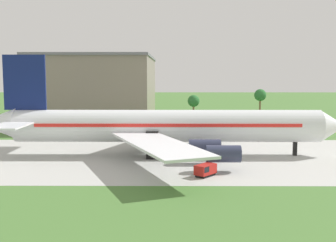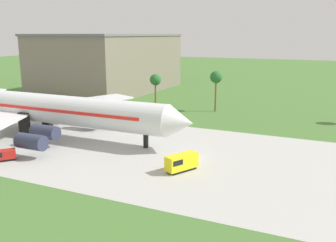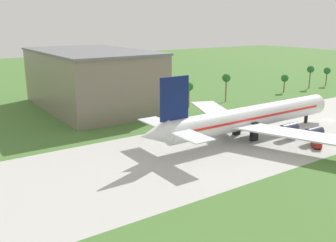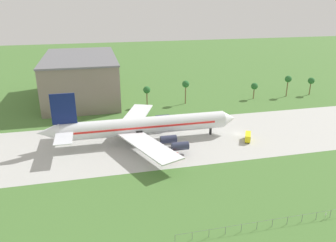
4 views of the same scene
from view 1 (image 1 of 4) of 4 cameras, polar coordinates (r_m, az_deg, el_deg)
name	(u,v)px [view 1 (image 1 of 4)]	position (r m, az deg, el deg)	size (l,w,h in m)	color
jet_airliner	(161,126)	(85.86, -0.90, -0.71)	(75.43, 60.58, 20.52)	white
fuel_truck	(205,170)	(69.24, 5.02, -6.62)	(3.98, 4.21, 1.97)	black
terminal_building	(101,89)	(151.34, -9.04, 4.32)	(36.72, 61.20, 22.75)	slate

